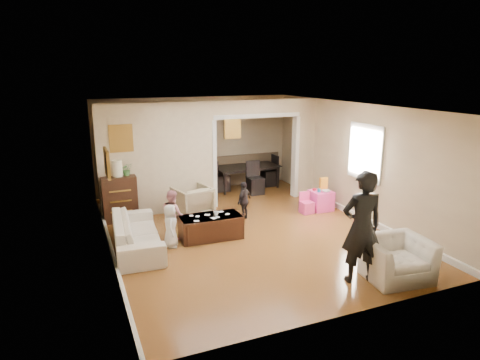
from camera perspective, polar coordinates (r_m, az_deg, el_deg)
name	(u,v)px	position (r m, az deg, el deg)	size (l,w,h in m)	color
floor	(244,230)	(8.95, 0.49, -6.82)	(7.00, 7.00, 0.00)	#945526
partition_left	(159,159)	(9.86, -11.00, 2.80)	(2.75, 0.18, 2.60)	beige
partition_right	(303,148)	(11.25, 8.62, 4.33)	(0.55, 0.18, 2.60)	beige
partition_header	(257,107)	(10.46, 2.27, 9.95)	(2.22, 0.18, 0.35)	beige
window_pane	(366,152)	(9.57, 16.75, 3.63)	(0.03, 0.95, 1.10)	white
framed_art_partition	(121,138)	(9.55, -15.91, 5.49)	(0.45, 0.03, 0.55)	brown
framed_art_sofa_wall	(107,163)	(7.25, -17.69, 2.22)	(0.03, 0.55, 0.40)	brown
framed_art_alcove	(232,128)	(12.04, -1.03, 7.09)	(0.45, 0.03, 0.55)	brown
sofa	(137,233)	(8.20, -13.89, -7.03)	(2.10, 0.82, 0.61)	silver
armchair_back	(192,202)	(9.71, -6.50, -2.94)	(0.77, 0.79, 0.72)	tan
armchair_front	(396,259)	(7.32, 20.44, -10.01)	(1.03, 0.90, 0.67)	silver
dresser	(120,199)	(9.73, -16.08, -2.45)	(0.75, 0.42, 1.03)	#361C10
table_lamp	(117,168)	(9.56, -16.37, 1.53)	(0.22, 0.22, 0.36)	beige
potted_plant	(127,169)	(9.59, -15.17, 1.41)	(0.25, 0.22, 0.28)	#3A7233
coffee_table	(211,227)	(8.50, -4.02, -6.38)	(1.23, 0.61, 0.46)	#3D1C13
coffee_cup	(216,214)	(8.39, -3.29, -4.63)	(0.10, 0.10, 0.10)	silver
play_table	(321,200)	(10.35, 10.96, -2.74)	(0.49, 0.49, 0.47)	#FF43AC
cereal_box	(324,184)	(10.39, 11.32, -0.48)	(0.20, 0.07, 0.30)	yellow
cyan_cup	(319,190)	(10.18, 10.72, -1.41)	(0.08, 0.08, 0.08)	teal
toy_block	(314,189)	(10.31, 10.11, -1.26)	(0.08, 0.06, 0.05)	red
play_bowl	(326,191)	(10.21, 11.63, -1.50)	(0.20, 0.20, 0.05)	white
dining_table	(246,177)	(12.03, 0.82, 0.42)	(1.85, 1.03, 0.65)	black
adult_person	(362,227)	(6.82, 16.24, -6.20)	(0.67, 0.44, 1.83)	black
child_kneel_a	(171,226)	(8.09, -9.45, -6.20)	(0.41, 0.27, 0.85)	silver
child_kneel_b	(173,214)	(8.51, -9.18, -4.62)	(0.48, 0.37, 0.99)	#CC808A
child_toddler	(244,201)	(9.45, 0.57, -2.83)	(0.52, 0.22, 0.88)	black
craft_papers	(209,216)	(8.42, -4.19, -4.92)	(0.82, 0.45, 0.00)	white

